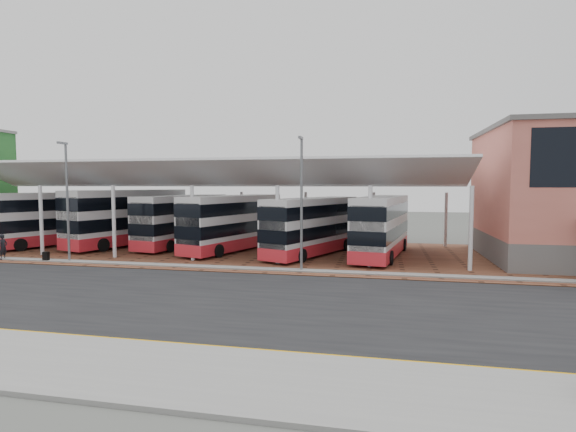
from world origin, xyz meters
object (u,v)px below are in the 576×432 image
at_px(pedestrian, 3,247).
at_px(bus_2, 183,221).
at_px(bus_1, 128,218).
at_px(bus_4, 312,227).
at_px(bus_3, 233,223).
at_px(bus_5, 381,227).
at_px(bus_0, 56,219).

bearing_deg(pedestrian, bus_2, -49.67).
height_order(bus_1, bus_4, bus_1).
bearing_deg(pedestrian, bus_1, -30.91).
distance_m(bus_3, bus_4, 6.51).
bearing_deg(bus_2, bus_4, -1.58).
bearing_deg(pedestrian, bus_4, -76.35).
distance_m(bus_1, bus_2, 4.86).
bearing_deg(bus_5, bus_2, -177.51).
xyz_separation_m(bus_0, bus_4, (22.39, -0.71, -0.15)).
height_order(bus_3, bus_5, bus_3).
height_order(bus_1, bus_3, bus_1).
relative_size(bus_0, bus_4, 1.07).
xyz_separation_m(bus_4, pedestrian, (-20.66, -6.58, -1.21)).
bearing_deg(pedestrian, bus_3, -66.31).
height_order(bus_1, bus_2, bus_1).
xyz_separation_m(bus_1, bus_5, (21.33, -1.73, -0.20)).
bearing_deg(bus_1, pedestrian, -99.62).
relative_size(bus_3, bus_4, 1.04).
xyz_separation_m(bus_1, bus_3, (9.84, -1.14, -0.20)).
bearing_deg(bus_3, bus_2, -179.31).
xyz_separation_m(bus_2, bus_5, (16.49, -2.12, 0.02)).
bearing_deg(bus_5, bus_3, -173.11).
xyz_separation_m(bus_3, pedestrian, (-14.21, -7.46, -1.28)).
bearing_deg(bus_4, bus_5, 25.36).
relative_size(bus_0, bus_3, 1.03).
distance_m(bus_2, pedestrian, 12.93).
distance_m(bus_0, bus_5, 27.43).
height_order(bus_0, bus_2, bus_0).
relative_size(bus_5, pedestrian, 6.10).
xyz_separation_m(bus_0, pedestrian, (1.73, -7.29, -1.36)).
xyz_separation_m(bus_1, bus_2, (4.84, 0.39, -0.22)).
height_order(bus_0, pedestrian, bus_0).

